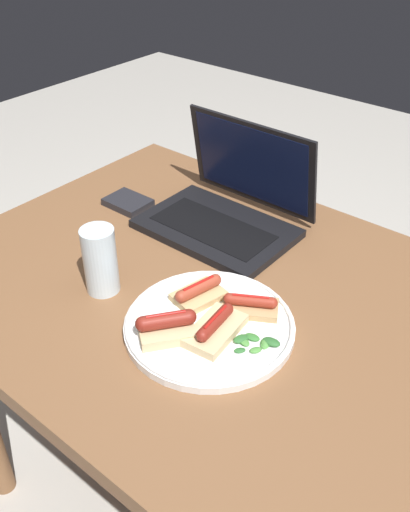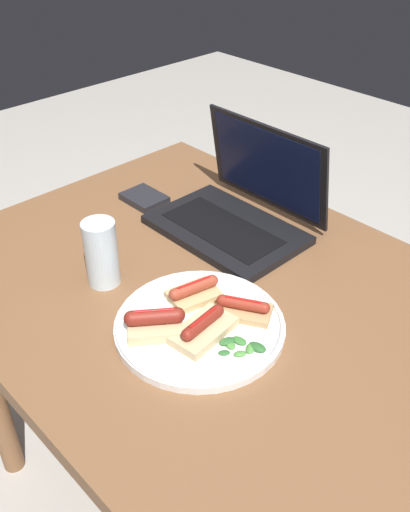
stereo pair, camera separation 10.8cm
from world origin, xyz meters
name	(u,v)px [view 2 (the right image)]	position (x,y,z in m)	size (l,w,h in m)	color
ground_plane	(205,497)	(0.00, 0.00, 0.00)	(6.00, 6.00, 0.00)	#B7B2A8
desk	(205,321)	(0.00, 0.00, 0.63)	(1.07, 0.82, 0.73)	brown
laptop	(238,211)	(-0.10, 0.19, 0.77)	(0.33, 0.26, 0.22)	black
plate	(200,325)	(0.09, -0.10, 0.74)	(0.30, 0.30, 0.02)	white
sausage_toast_left	(203,328)	(0.11, -0.11, 0.76)	(0.08, 0.12, 0.04)	#D6B784
sausage_toast_middle	(194,292)	(0.03, -0.06, 0.76)	(0.08, 0.10, 0.04)	tan
sausage_toast_right	(155,322)	(0.05, -0.17, 0.76)	(0.11, 0.12, 0.05)	#D6B784
sausage_toast_extra	(243,308)	(0.12, -0.03, 0.75)	(0.11, 0.10, 0.04)	tan
salad_pile	(242,346)	(0.18, -0.09, 0.74)	(0.07, 0.07, 0.01)	#4C8E3D
drinking_glass	(101,253)	(-0.14, -0.14, 0.79)	(0.06, 0.06, 0.13)	silver
external_drive	(144,198)	(-0.33, 0.12, 0.73)	(0.10, 0.08, 0.02)	#232328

